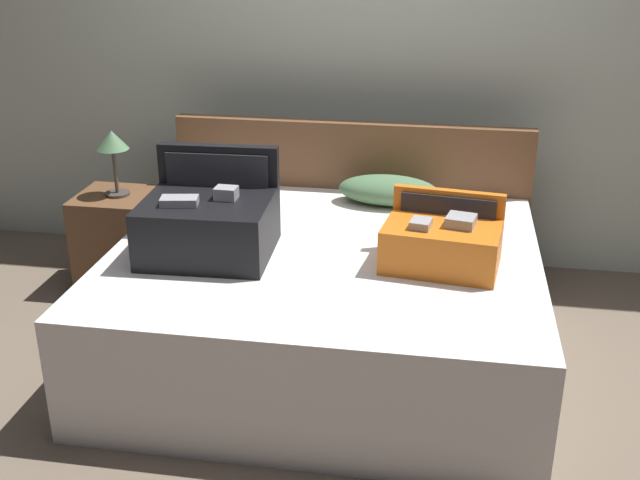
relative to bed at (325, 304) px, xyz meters
name	(u,v)px	position (x,y,z in m)	size (l,w,h in m)	color
ground_plane	(309,404)	(0.00, -0.40, -0.27)	(12.00, 12.00, 0.00)	#6B5B4C
back_wall	(362,35)	(0.00, 1.25, 1.03)	(8.00, 0.10, 2.60)	#B7C1B2
bed	(325,304)	(0.00, 0.00, 0.00)	(1.88, 1.66, 0.54)	silver
headboard	(350,203)	(0.00, 0.87, 0.18)	(1.91, 0.08, 0.90)	brown
hard_case_large	(209,221)	(-0.49, -0.11, 0.42)	(0.56, 0.51, 0.43)	black
hard_case_medium	(442,242)	(0.51, -0.09, 0.38)	(0.51, 0.39, 0.29)	#D16619
pillow_near_headboard	(388,190)	(0.22, 0.65, 0.34)	(0.51, 0.26, 0.15)	#4C724C
nightstand	(123,240)	(-1.22, 0.58, -0.01)	(0.44, 0.40, 0.52)	brown
table_lamp	(113,145)	(-1.22, 0.58, 0.53)	(0.17, 0.17, 0.35)	#3F3833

